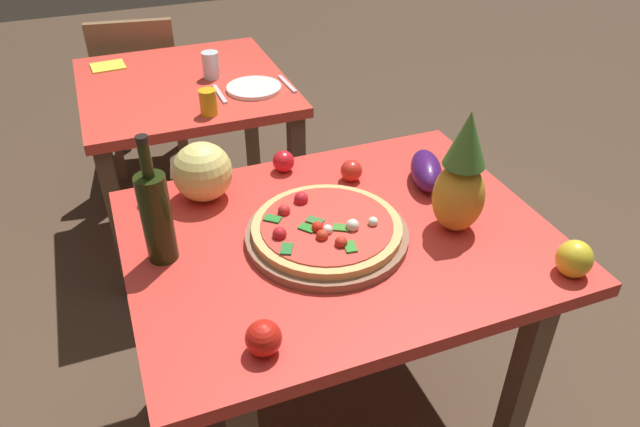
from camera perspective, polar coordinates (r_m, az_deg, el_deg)
ground_plane at (r=2.14m, az=1.45°, el=-18.02°), size 10.00×10.00×0.00m
display_table at (r=1.67m, az=1.77°, el=-4.57°), size 1.12×0.87×0.74m
background_table at (r=2.63m, az=-12.62°, el=9.80°), size 0.83×0.86×0.74m
dining_chair at (r=3.28m, az=-16.69°, el=11.54°), size 0.46×0.46×0.85m
pizza_board at (r=1.59m, az=0.65°, el=-2.08°), size 0.43×0.43×0.02m
pizza at (r=1.57m, az=0.57°, el=-1.31°), size 0.40×0.40×0.06m
wine_bottle at (r=1.51m, az=-15.34°, el=-0.16°), size 0.08×0.08×0.35m
pineapple_left at (r=1.59m, az=13.31°, el=3.23°), size 0.14×0.14×0.35m
melon at (r=1.74m, az=-11.14°, el=3.92°), size 0.17×0.17×0.17m
bell_pepper at (r=1.58m, az=23.08°, el=-4.00°), size 0.09×0.09×0.10m
eggplant at (r=1.83m, az=10.08°, el=4.08°), size 0.16×0.22×0.09m
tomato_near_board at (r=1.28m, az=-5.40°, el=-11.73°), size 0.08×0.08×0.08m
tomato_at_corner at (r=1.87m, az=-3.50°, el=4.99°), size 0.07×0.07×0.07m
tomato_beside_pepper at (r=1.82m, az=3.01°, el=4.11°), size 0.07×0.07×0.07m
tomato_by_bottle at (r=1.78m, az=-15.81°, el=1.91°), size 0.07×0.07×0.07m
drinking_glass_juice at (r=2.26m, az=-10.60°, el=10.38°), size 0.06×0.06×0.10m
drinking_glass_water at (r=2.58m, az=-10.36°, el=13.75°), size 0.07×0.07×0.11m
dinner_plate at (r=2.46m, az=-6.31°, el=11.81°), size 0.22×0.22×0.02m
fork_utensil at (r=2.43m, az=-9.53°, el=11.16°), size 0.02×0.18×0.01m
knife_utensil at (r=2.49m, az=-3.15°, el=12.23°), size 0.02×0.18×0.01m
napkin_folded at (r=2.83m, az=-19.57°, el=13.10°), size 0.15×0.13×0.01m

